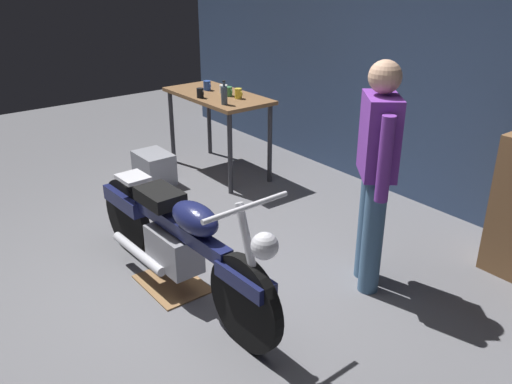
{
  "coord_description": "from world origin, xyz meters",
  "views": [
    {
      "loc": [
        2.88,
        -1.56,
        2.27
      ],
      "look_at": [
        -0.03,
        0.7,
        0.65
      ],
      "focal_mm": 37.69,
      "sensor_mm": 36.0,
      "label": 1
    }
  ],
  "objects_px": {
    "mug_blue_enamel": "(207,85)",
    "motorcycle": "(178,239)",
    "mug_black_matte": "(200,93)",
    "mug_yellow_tall": "(238,93)",
    "bottle": "(224,95)",
    "storage_bin": "(154,168)",
    "mug_white_ceramic": "(224,89)",
    "person_standing": "(376,169)",
    "mug_green_speckled": "(228,91)"
  },
  "relations": [
    {
      "from": "person_standing",
      "to": "mug_black_matte",
      "type": "distance_m",
      "value": 2.56
    },
    {
      "from": "motorcycle",
      "to": "mug_white_ceramic",
      "type": "xyz_separation_m",
      "value": [
        -1.84,
        1.68,
        0.49
      ]
    },
    {
      "from": "motorcycle",
      "to": "storage_bin",
      "type": "xyz_separation_m",
      "value": [
        -2.0,
        0.85,
        -0.28
      ]
    },
    {
      "from": "mug_black_matte",
      "to": "mug_yellow_tall",
      "type": "bearing_deg",
      "value": 47.74
    },
    {
      "from": "motorcycle",
      "to": "mug_black_matte",
      "type": "relative_size",
      "value": 20.46
    },
    {
      "from": "mug_green_speckled",
      "to": "mug_blue_enamel",
      "type": "height_order",
      "value": "mug_blue_enamel"
    },
    {
      "from": "mug_white_ceramic",
      "to": "mug_blue_enamel",
      "type": "distance_m",
      "value": 0.23
    },
    {
      "from": "person_standing",
      "to": "mug_white_ceramic",
      "type": "height_order",
      "value": "person_standing"
    },
    {
      "from": "mug_white_ceramic",
      "to": "mug_green_speckled",
      "type": "height_order",
      "value": "mug_green_speckled"
    },
    {
      "from": "storage_bin",
      "to": "mug_white_ceramic",
      "type": "height_order",
      "value": "mug_white_ceramic"
    },
    {
      "from": "mug_blue_enamel",
      "to": "storage_bin",
      "type": "bearing_deg",
      "value": -84.97
    },
    {
      "from": "mug_white_ceramic",
      "to": "mug_yellow_tall",
      "type": "xyz_separation_m",
      "value": [
        0.3,
        -0.02,
        0.01
      ]
    },
    {
      "from": "motorcycle",
      "to": "person_standing",
      "type": "bearing_deg",
      "value": 56.28
    },
    {
      "from": "person_standing",
      "to": "mug_green_speckled",
      "type": "xyz_separation_m",
      "value": [
        -2.44,
        0.47,
        0.02
      ]
    },
    {
      "from": "mug_white_ceramic",
      "to": "mug_yellow_tall",
      "type": "height_order",
      "value": "mug_yellow_tall"
    },
    {
      "from": "storage_bin",
      "to": "motorcycle",
      "type": "bearing_deg",
      "value": -23.13
    },
    {
      "from": "mug_yellow_tall",
      "to": "mug_green_speckled",
      "type": "distance_m",
      "value": 0.16
    },
    {
      "from": "storage_bin",
      "to": "mug_yellow_tall",
      "type": "height_order",
      "value": "mug_yellow_tall"
    },
    {
      "from": "motorcycle",
      "to": "bottle",
      "type": "bearing_deg",
      "value": 133.82
    },
    {
      "from": "mug_green_speckled",
      "to": "mug_yellow_tall",
      "type": "bearing_deg",
      "value": 5.94
    },
    {
      "from": "mug_black_matte",
      "to": "mug_green_speckled",
      "type": "xyz_separation_m",
      "value": [
        0.11,
        0.28,
        -0.0
      ]
    },
    {
      "from": "motorcycle",
      "to": "mug_green_speckled",
      "type": "relative_size",
      "value": 18.51
    },
    {
      "from": "person_standing",
      "to": "mug_black_matte",
      "type": "bearing_deg",
      "value": 35.55
    },
    {
      "from": "mug_white_ceramic",
      "to": "mug_green_speckled",
      "type": "relative_size",
      "value": 1.01
    },
    {
      "from": "mug_white_ceramic",
      "to": "bottle",
      "type": "height_order",
      "value": "bottle"
    },
    {
      "from": "motorcycle",
      "to": "mug_green_speckled",
      "type": "bearing_deg",
      "value": 134.27
    },
    {
      "from": "mug_blue_enamel",
      "to": "mug_green_speckled",
      "type": "bearing_deg",
      "value": 5.25
    },
    {
      "from": "mug_white_ceramic",
      "to": "mug_yellow_tall",
      "type": "relative_size",
      "value": 1.09
    },
    {
      "from": "storage_bin",
      "to": "bottle",
      "type": "bearing_deg",
      "value": 44.39
    },
    {
      "from": "motorcycle",
      "to": "person_standing",
      "type": "xyz_separation_m",
      "value": [
        0.74,
        1.18,
        0.48
      ]
    },
    {
      "from": "person_standing",
      "to": "bottle",
      "type": "distance_m",
      "value": 2.18
    },
    {
      "from": "person_standing",
      "to": "mug_green_speckled",
      "type": "height_order",
      "value": "person_standing"
    },
    {
      "from": "mug_black_matte",
      "to": "mug_yellow_tall",
      "type": "distance_m",
      "value": 0.4
    },
    {
      "from": "person_standing",
      "to": "mug_yellow_tall",
      "type": "height_order",
      "value": "person_standing"
    },
    {
      "from": "mug_white_ceramic",
      "to": "mug_yellow_tall",
      "type": "bearing_deg",
      "value": -3.57
    },
    {
      "from": "mug_green_speckled",
      "to": "bottle",
      "type": "height_order",
      "value": "bottle"
    },
    {
      "from": "mug_white_ceramic",
      "to": "mug_black_matte",
      "type": "bearing_deg",
      "value": -84.84
    },
    {
      "from": "storage_bin",
      "to": "mug_black_matte",
      "type": "xyz_separation_m",
      "value": [
        0.18,
        0.51,
        0.78
      ]
    },
    {
      "from": "mug_black_matte",
      "to": "mug_yellow_tall",
      "type": "relative_size",
      "value": 0.98
    },
    {
      "from": "mug_white_ceramic",
      "to": "person_standing",
      "type": "bearing_deg",
      "value": -11.03
    },
    {
      "from": "person_standing",
      "to": "mug_white_ceramic",
      "type": "relative_size",
      "value": 13.94
    },
    {
      "from": "motorcycle",
      "to": "mug_green_speckled",
      "type": "xyz_separation_m",
      "value": [
        -1.7,
        1.65,
        0.5
      ]
    },
    {
      "from": "mug_blue_enamel",
      "to": "motorcycle",
      "type": "bearing_deg",
      "value": -38.04
    },
    {
      "from": "mug_white_ceramic",
      "to": "mug_yellow_tall",
      "type": "distance_m",
      "value": 0.3
    },
    {
      "from": "storage_bin",
      "to": "person_standing",
      "type": "bearing_deg",
      "value": 6.83
    },
    {
      "from": "person_standing",
      "to": "mug_blue_enamel",
      "type": "bearing_deg",
      "value": 30.88
    },
    {
      "from": "storage_bin",
      "to": "mug_blue_enamel",
      "type": "height_order",
      "value": "mug_blue_enamel"
    },
    {
      "from": "mug_green_speckled",
      "to": "storage_bin",
      "type": "bearing_deg",
      "value": -110.33
    },
    {
      "from": "mug_white_ceramic",
      "to": "mug_blue_enamel",
      "type": "height_order",
      "value": "mug_blue_enamel"
    },
    {
      "from": "mug_black_matte",
      "to": "mug_white_ceramic",
      "type": "bearing_deg",
      "value": 95.16
    }
  ]
}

